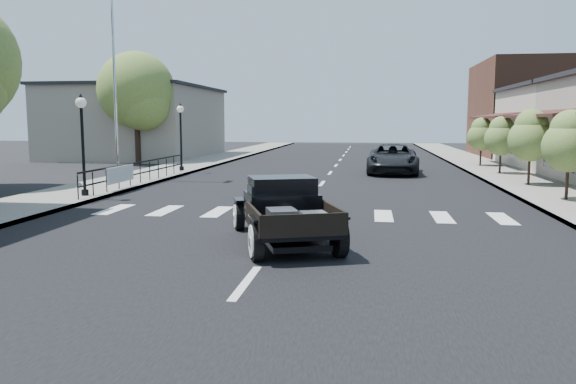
# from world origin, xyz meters

# --- Properties ---
(ground) EXTENTS (120.00, 120.00, 0.00)m
(ground) POSITION_xyz_m (0.00, 0.00, 0.00)
(ground) COLOR black
(ground) RESTS_ON ground
(road) EXTENTS (14.00, 80.00, 0.02)m
(road) POSITION_xyz_m (0.00, 15.00, 0.01)
(road) COLOR black
(road) RESTS_ON ground
(road_markings) EXTENTS (12.00, 60.00, 0.06)m
(road_markings) POSITION_xyz_m (0.00, 10.00, 0.00)
(road_markings) COLOR silver
(road_markings) RESTS_ON ground
(sidewalk_left) EXTENTS (3.00, 80.00, 0.15)m
(sidewalk_left) POSITION_xyz_m (-8.50, 15.00, 0.07)
(sidewalk_left) COLOR gray
(sidewalk_left) RESTS_ON ground
(sidewalk_right) EXTENTS (3.00, 80.00, 0.15)m
(sidewalk_right) POSITION_xyz_m (8.50, 15.00, 0.07)
(sidewalk_right) COLOR gray
(sidewalk_right) RESTS_ON ground
(low_building_left) EXTENTS (10.00, 12.00, 5.00)m
(low_building_left) POSITION_xyz_m (-15.00, 28.00, 2.50)
(low_building_left) COLOR gray
(low_building_left) RESTS_ON ground
(far_building_right) EXTENTS (11.00, 10.00, 7.00)m
(far_building_right) POSITION_xyz_m (15.50, 32.00, 3.50)
(far_building_right) COLOR brown
(far_building_right) RESTS_ON ground
(railing) EXTENTS (0.08, 10.00, 1.00)m
(railing) POSITION_xyz_m (-7.30, 10.00, 0.65)
(railing) COLOR black
(railing) RESTS_ON sidewalk_left
(banner) EXTENTS (0.04, 2.20, 0.60)m
(banner) POSITION_xyz_m (-7.22, 8.00, 0.45)
(banner) COLOR silver
(banner) RESTS_ON sidewalk_left
(lamp_post_b) EXTENTS (0.36, 0.36, 3.43)m
(lamp_post_b) POSITION_xyz_m (-7.60, 6.00, 1.87)
(lamp_post_b) COLOR black
(lamp_post_b) RESTS_ON sidewalk_left
(lamp_post_c) EXTENTS (0.36, 0.36, 3.43)m
(lamp_post_c) POSITION_xyz_m (-7.60, 16.00, 1.87)
(lamp_post_c) COLOR black
(lamp_post_c) RESTS_ON sidewalk_left
(flagpole) EXTENTS (0.12, 0.12, 11.49)m
(flagpole) POSITION_xyz_m (-9.20, 12.00, 5.89)
(flagpole) COLOR silver
(flagpole) RESTS_ON sidewalk_left
(big_tree_far) EXTENTS (4.76, 4.76, 6.99)m
(big_tree_far) POSITION_xyz_m (-12.50, 22.00, 3.49)
(big_tree_far) COLOR olive
(big_tree_far) RESTS_ON ground
(small_tree_b) EXTENTS (1.66, 1.66, 2.77)m
(small_tree_b) POSITION_xyz_m (8.30, 7.29, 1.54)
(small_tree_b) COLOR #5C7535
(small_tree_b) RESTS_ON sidewalk_right
(small_tree_c) EXTENTS (1.73, 1.73, 2.88)m
(small_tree_c) POSITION_xyz_m (8.30, 11.68, 1.59)
(small_tree_c) COLOR #5C7535
(small_tree_c) RESTS_ON sidewalk_right
(small_tree_d) EXTENTS (1.60, 1.60, 2.66)m
(small_tree_d) POSITION_xyz_m (8.30, 16.73, 1.48)
(small_tree_d) COLOR #5C7535
(small_tree_d) RESTS_ON sidewalk_right
(small_tree_e) EXTENTS (1.58, 1.58, 2.63)m
(small_tree_e) POSITION_xyz_m (8.30, 21.63, 1.46)
(small_tree_e) COLOR #5C7535
(small_tree_e) RESTS_ON sidewalk_right
(hotrod_pickup) EXTENTS (3.33, 4.70, 1.48)m
(hotrod_pickup) POSITION_xyz_m (0.15, 0.16, 0.74)
(hotrod_pickup) COLOR black
(hotrod_pickup) RESTS_ON ground
(second_car) EXTENTS (2.69, 5.49, 1.50)m
(second_car) POSITION_xyz_m (3.17, 17.29, 0.75)
(second_car) COLOR black
(second_car) RESTS_ON ground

